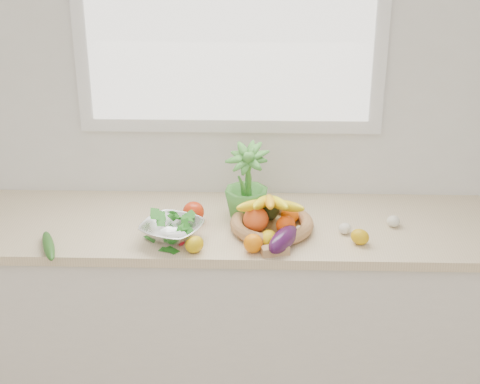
{
  "coord_description": "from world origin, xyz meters",
  "views": [
    {
      "loc": [
        0.13,
        -0.78,
        2.3
      ],
      "look_at": [
        0.05,
        1.93,
        1.05
      ],
      "focal_mm": 55.0,
      "sensor_mm": 36.0,
      "label": 1
    }
  ],
  "objects_px": {
    "eggplant": "(283,239)",
    "cucumber": "(49,246)",
    "potted_herb": "(246,182)",
    "apple": "(193,212)",
    "colander_with_spinach": "(172,226)",
    "fruit_basket": "(271,219)"
  },
  "relations": [
    {
      "from": "potted_herb",
      "to": "apple",
      "type": "bearing_deg",
      "value": -165.54
    },
    {
      "from": "apple",
      "to": "colander_with_spinach",
      "type": "xyz_separation_m",
      "value": [
        -0.07,
        -0.16,
        0.02
      ]
    },
    {
      "from": "cucumber",
      "to": "colander_with_spinach",
      "type": "distance_m",
      "value": 0.48
    },
    {
      "from": "eggplant",
      "to": "cucumber",
      "type": "bearing_deg",
      "value": -177.41
    },
    {
      "from": "potted_herb",
      "to": "colander_with_spinach",
      "type": "relative_size",
      "value": 1.07
    },
    {
      "from": "cucumber",
      "to": "potted_herb",
      "type": "distance_m",
      "value": 0.83
    },
    {
      "from": "apple",
      "to": "potted_herb",
      "type": "relative_size",
      "value": 0.27
    },
    {
      "from": "potted_herb",
      "to": "cucumber",
      "type": "bearing_deg",
      "value": -157.31
    },
    {
      "from": "eggplant",
      "to": "cucumber",
      "type": "distance_m",
      "value": 0.91
    },
    {
      "from": "cucumber",
      "to": "fruit_basket",
      "type": "bearing_deg",
      "value": 12.77
    },
    {
      "from": "apple",
      "to": "eggplant",
      "type": "height_order",
      "value": "apple"
    },
    {
      "from": "potted_herb",
      "to": "fruit_basket",
      "type": "height_order",
      "value": "potted_herb"
    },
    {
      "from": "apple",
      "to": "cucumber",
      "type": "bearing_deg",
      "value": -154.21
    },
    {
      "from": "eggplant",
      "to": "colander_with_spinach",
      "type": "relative_size",
      "value": 0.66
    },
    {
      "from": "apple",
      "to": "potted_herb",
      "type": "xyz_separation_m",
      "value": [
        0.22,
        0.06,
        0.11
      ]
    },
    {
      "from": "cucumber",
      "to": "colander_with_spinach",
      "type": "relative_size",
      "value": 0.77
    },
    {
      "from": "apple",
      "to": "cucumber",
      "type": "relative_size",
      "value": 0.38
    },
    {
      "from": "apple",
      "to": "eggplant",
      "type": "xyz_separation_m",
      "value": [
        0.37,
        -0.22,
        -0.0
      ]
    },
    {
      "from": "cucumber",
      "to": "potted_herb",
      "type": "bearing_deg",
      "value": 22.69
    },
    {
      "from": "potted_herb",
      "to": "colander_with_spinach",
      "type": "height_order",
      "value": "potted_herb"
    },
    {
      "from": "apple",
      "to": "colander_with_spinach",
      "type": "bearing_deg",
      "value": -113.64
    },
    {
      "from": "colander_with_spinach",
      "to": "eggplant",
      "type": "bearing_deg",
      "value": -7.4
    }
  ]
}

